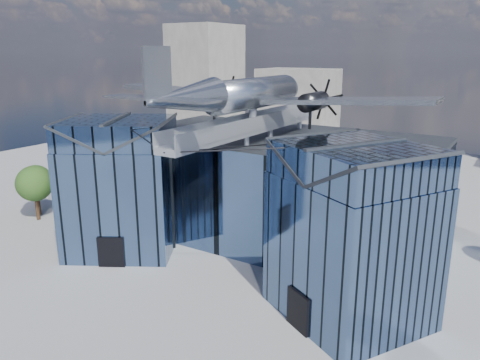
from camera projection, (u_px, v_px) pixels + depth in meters
The scene contains 5 objects.
ground_plane at pixel (227, 270), 38.18m from camera, with size 120.00×120.00×0.00m, color gray.
museum at pixel (263, 188), 41.45m from camera, with size 32.88×24.50×17.60m.
bg_towers at pixel (406, 97), 75.95m from camera, with size 77.00×24.50×26.00m.
tree_plaza_w at pixel (34, 184), 48.62m from camera, with size 4.94×4.94×5.86m.
tree_side_w at pixel (36, 181), 50.29m from camera, with size 4.36×4.36×5.53m.
Camera 1 is at (19.44, -28.91, 17.31)m, focal length 35.00 mm.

